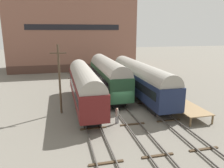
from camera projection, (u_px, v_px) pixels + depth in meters
ground_plane at (124, 114)px, 25.31m from camera, size 200.00×200.00×0.00m
track_left at (89, 116)px, 24.34m from camera, size 2.60×60.00×0.26m
track_middle at (124, 113)px, 25.27m from camera, size 2.60×60.00×0.26m
track_right at (156, 110)px, 26.20m from camera, size 2.60×60.00×0.26m
train_car_green at (108, 74)px, 32.48m from camera, size 3.05×15.29×5.42m
train_car_navy at (140, 78)px, 30.97m from camera, size 2.98×18.67×5.08m
train_car_maroon at (85, 85)px, 27.10m from camera, size 2.89×15.84×5.09m
station_platform at (173, 99)px, 27.61m from camera, size 2.87×11.94×1.04m
bench at (176, 98)px, 26.41m from camera, size 1.40×0.40×0.91m
person_worker at (117, 114)px, 22.56m from camera, size 0.32×0.32×1.69m
utility_pole at (60, 78)px, 24.71m from camera, size 1.80×0.24×7.98m
warehouse_building at (72, 31)px, 54.62m from camera, size 29.75×12.24×18.51m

